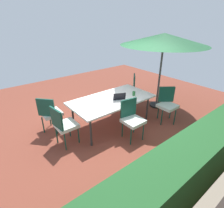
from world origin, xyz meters
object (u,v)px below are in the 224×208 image
at_px(chair_southeast, 50,112).
at_px(cup, 134,93).
at_px(chair_east, 64,124).
at_px(chair_northwest, 167,103).
at_px(patio_umbrella, 164,40).
at_px(laptop, 119,98).
at_px(chair_north, 132,118).
at_px(dining_table, 112,100).
at_px(chair_southwest, 130,87).

xyz_separation_m(chair_southeast, cup, (-2.01, 0.93, 0.29)).
bearing_deg(chair_east, cup, -102.96).
height_order(chair_east, chair_northwest, same).
xyz_separation_m(patio_umbrella, laptop, (1.79, 0.12, -1.30)).
relative_size(chair_east, cup, 8.32).
relative_size(chair_northwest, chair_southeast, 1.00).
relative_size(chair_east, chair_southeast, 1.00).
height_order(patio_umbrella, chair_southeast, patio_umbrella).
xyz_separation_m(chair_east, laptop, (-1.49, 0.15, 0.27)).
xyz_separation_m(chair_northwest, chair_southeast, (2.74, -1.52, 0.00)).
height_order(chair_southeast, cup, chair_southeast).
bearing_deg(cup, chair_southeast, -24.71).
distance_m(chair_northwest, chair_north, 1.33).
height_order(patio_umbrella, cup, patio_umbrella).
xyz_separation_m(patio_umbrella, chair_north, (1.90, 0.72, -1.57)).
relative_size(patio_umbrella, chair_southeast, 2.58).
xyz_separation_m(dining_table, laptop, (-0.10, 0.15, 0.09)).
height_order(chair_east, chair_southeast, same).
height_order(chair_southwest, laptop, laptop).
distance_m(chair_northwest, laptop, 1.41).
relative_size(chair_east, laptop, 2.48).
xyz_separation_m(chair_north, chair_southeast, (1.41, -1.48, 0.00)).
height_order(chair_northwest, chair_southeast, same).
relative_size(chair_northwest, laptop, 2.48).
distance_m(chair_northwest, chair_southwest, 1.58).
xyz_separation_m(chair_east, chair_southwest, (-2.79, -0.79, 0.00)).
distance_m(dining_table, chair_southwest, 1.61).
height_order(chair_northwest, cup, chair_northwest).
bearing_deg(dining_table, laptop, 122.29).
bearing_deg(chair_northwest, chair_southeast, -171.94).
relative_size(dining_table, laptop, 5.58).
relative_size(chair_southwest, chair_north, 1.00).
relative_size(chair_northwest, chair_southwest, 1.00).
bearing_deg(cup, laptop, -5.89).
bearing_deg(chair_northwest, patio_umbrella, 90.45).
bearing_deg(chair_southeast, chair_southwest, -130.51).
distance_m(patio_umbrella, laptop, 2.21).
xyz_separation_m(chair_northwest, chair_north, (1.33, -0.04, 0.00)).
bearing_deg(cup, patio_umbrella, -172.55).
relative_size(chair_northwest, cup, 8.32).
xyz_separation_m(chair_southwest, laptop, (1.30, 0.94, 0.27)).
bearing_deg(chair_east, chair_north, -125.78).
relative_size(chair_north, cup, 8.32).
bearing_deg(chair_northwest, chair_east, -159.24).
xyz_separation_m(patio_umbrella, chair_east, (3.28, -0.03, -1.57)).
relative_size(patio_umbrella, cup, 21.42).
relative_size(patio_umbrella, chair_southwest, 2.58).
bearing_deg(dining_table, chair_north, 89.37).
relative_size(chair_southwest, cup, 8.32).
distance_m(chair_east, chair_southwest, 2.90).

